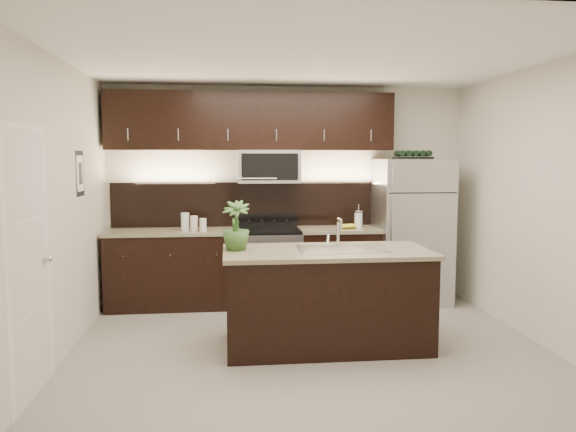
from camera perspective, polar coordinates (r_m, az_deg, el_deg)
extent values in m
plane|color=gray|center=(5.48, 2.20, -13.34)|extent=(4.50, 4.50, 0.00)
cube|color=beige|center=(7.17, -0.10, 2.28)|extent=(4.50, 0.02, 2.70)
cube|color=beige|center=(3.24, 7.47, -2.30)|extent=(4.50, 0.02, 2.70)
cube|color=beige|center=(5.35, -22.33, 0.56)|extent=(0.02, 4.00, 2.70)
cube|color=beige|center=(5.96, 24.20, 1.00)|extent=(0.02, 4.00, 2.70)
cube|color=white|center=(5.25, 2.32, 15.71)|extent=(4.50, 4.00, 0.02)
cube|color=silver|center=(4.63, -24.66, -4.57)|extent=(0.04, 0.80, 2.02)
sphere|color=silver|center=(4.92, -23.15, -4.02)|extent=(0.06, 0.06, 0.06)
cube|color=black|center=(6.05, -20.37, 4.07)|extent=(0.01, 0.32, 0.46)
cube|color=white|center=(6.05, -20.34, 4.07)|extent=(0.00, 0.24, 0.36)
cube|color=black|center=(6.97, -11.51, -5.41)|extent=(1.57, 0.62, 0.90)
cube|color=black|center=(7.10, 5.91, -5.12)|extent=(1.16, 0.62, 0.90)
cube|color=#B2B2B7|center=(6.96, -1.88, -5.31)|extent=(0.76, 0.62, 0.90)
cube|color=black|center=(6.88, -1.89, -1.51)|extent=(0.76, 0.60, 0.03)
cube|color=tan|center=(6.90, -11.59, -1.58)|extent=(1.59, 0.65, 0.04)
cube|color=tan|center=(7.02, 5.95, -1.35)|extent=(1.18, 0.65, 0.04)
cube|color=black|center=(7.13, -3.72, 1.20)|extent=(3.49, 0.02, 0.56)
cube|color=#B2B2B7|center=(6.94, -1.98, 5.05)|extent=(0.76, 0.40, 0.40)
cube|color=black|center=(6.97, -3.72, 9.57)|extent=(3.49, 0.33, 0.70)
cube|color=black|center=(5.45, 3.92, -8.53)|extent=(1.90, 0.90, 0.90)
cube|color=tan|center=(5.35, 3.96, -3.65)|extent=(1.96, 0.96, 0.04)
cube|color=silver|center=(5.37, 5.54, -3.33)|extent=(0.84, 0.50, 0.01)
cylinder|color=silver|center=(5.56, 5.11, -1.83)|extent=(0.03, 0.03, 0.24)
cylinder|color=silver|center=(5.47, 5.27, -0.37)|extent=(0.02, 0.14, 0.02)
cylinder|color=silver|center=(5.41, 5.41, -0.98)|extent=(0.02, 0.02, 0.10)
cube|color=#B2B2B7|center=(7.18, 12.39, -1.50)|extent=(0.86, 0.78, 1.79)
cube|color=black|center=(7.12, 12.55, 5.79)|extent=(0.44, 0.27, 0.03)
cylinder|color=black|center=(7.07, 11.26, 6.23)|extent=(0.07, 0.25, 0.07)
cylinder|color=black|center=(7.10, 11.91, 6.22)|extent=(0.07, 0.25, 0.07)
cylinder|color=black|center=(7.12, 12.56, 6.20)|extent=(0.07, 0.25, 0.07)
cylinder|color=black|center=(7.15, 13.21, 6.19)|extent=(0.07, 0.25, 0.07)
cylinder|color=black|center=(7.18, 13.84, 6.17)|extent=(0.07, 0.25, 0.07)
imported|color=#345D25|center=(5.31, -5.33, -0.97)|extent=(0.29, 0.29, 0.47)
cylinder|color=silver|center=(6.82, -10.40, -0.56)|extent=(0.10, 0.10, 0.22)
cylinder|color=silver|center=(6.77, -9.52, -0.74)|extent=(0.09, 0.09, 0.18)
cylinder|color=silver|center=(6.72, -8.62, -0.89)|extent=(0.08, 0.08, 0.15)
cylinder|color=silver|center=(6.99, 7.17, -0.44)|extent=(0.10, 0.10, 0.19)
cylinder|color=silver|center=(6.98, 7.18, 0.42)|extent=(0.10, 0.10, 0.02)
cylinder|color=silver|center=(6.97, 7.19, 0.81)|extent=(0.01, 0.01, 0.08)
ellipsoid|color=yellow|center=(6.93, 5.66, -1.03)|extent=(0.23, 0.20, 0.06)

